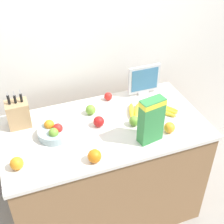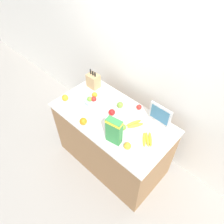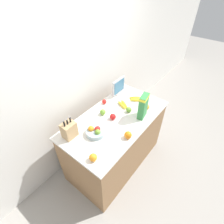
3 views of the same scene
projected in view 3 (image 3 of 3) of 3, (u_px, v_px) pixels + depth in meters
ground_plane at (115, 160)px, 2.89m from camera, size 14.00×14.00×0.00m
wall_back at (80, 79)px, 2.32m from camera, size 9.00×0.06×2.60m
counter at (115, 141)px, 2.58m from camera, size 1.49×0.79×0.94m
knife_block at (69, 130)px, 1.98m from camera, size 0.16×0.13×0.30m
small_monitor at (119, 87)px, 2.58m from camera, size 0.27×0.03×0.26m
cereal_box at (143, 106)px, 2.18m from camera, size 0.18×0.11×0.33m
fruit_bowl at (95, 132)px, 2.04m from camera, size 0.23×0.23×0.11m
banana_bunch_left at (136, 99)px, 2.56m from camera, size 0.19×0.22×0.03m
banana_bunch_right at (123, 104)px, 2.46m from camera, size 0.16×0.21×0.04m
apple_front at (104, 102)px, 2.48m from camera, size 0.07×0.07×0.07m
apple_by_knife_block at (113, 117)px, 2.23m from camera, size 0.08×0.08×0.08m
apple_rear at (129, 110)px, 2.34m from camera, size 0.08×0.08×0.08m
apple_middle at (103, 112)px, 2.30m from camera, size 0.08×0.08×0.08m
orange_back_center at (147, 107)px, 2.39m from camera, size 0.08×0.08×0.08m
orange_front_center at (93, 157)px, 1.77m from camera, size 0.08×0.08×0.08m
orange_front_left at (128, 135)px, 2.00m from camera, size 0.09×0.09×0.09m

